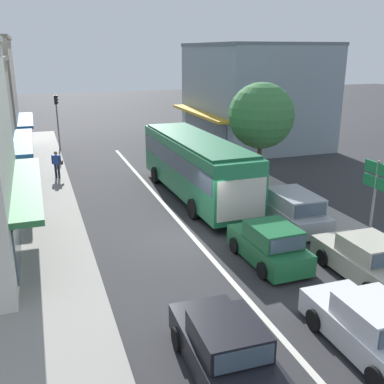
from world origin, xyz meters
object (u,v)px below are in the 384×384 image
Objects in this scene: street_tree_right at (261,116)px; pedestrian_with_handbag_near at (57,163)px; parked_sedan_kerb_third at (234,176)px; hatchback_queue_far_back at (269,245)px; directional_road_sign at (376,184)px; city_bus at (195,163)px; sedan_queue_gap_filler at (227,351)px; parked_wagon_kerb_second at (291,209)px; traffic_light_downstreet at (57,113)px; parked_sedan_kerb_front at (367,260)px; parked_sedan_kerb_rear at (196,154)px; sedan_adjacent_lane_trail at (372,329)px.

street_tree_right is 3.63× the size of pedestrian_with_handbag_near.
pedestrian_with_handbag_near is at bearing 152.36° from parked_sedan_kerb_third.
directional_road_sign reaches higher than hatchback_queue_far_back.
city_bus is 13.84m from sedan_queue_gap_filler.
parked_wagon_kerb_second is 1.07× the size of parked_sedan_kerb_third.
street_tree_right reaches higher than sedan_queue_gap_filler.
parked_wagon_kerb_second is at bearing 47.84° from hatchback_queue_far_back.
directional_road_sign is at bearing -66.39° from traffic_light_downstreet.
parked_sedan_kerb_front is at bearing -97.47° from street_tree_right.
pedestrian_with_handbag_near is at bearing 130.38° from parked_wagon_kerb_second.
parked_sedan_kerb_rear is at bearing 96.21° from directional_road_sign.
traffic_light_downstreet is (-6.01, 23.29, 2.15)m from hatchback_queue_far_back.
parked_wagon_kerb_second is 4.12m from directional_road_sign.
traffic_light_downstreet reaches higher than parked_sedan_kerb_third.
sedan_queue_gap_filler is 9.68m from directional_road_sign.
sedan_adjacent_lane_trail is 1.00× the size of traffic_light_downstreet.
city_bus is 3.11m from parked_sedan_kerb_third.
hatchback_queue_far_back reaches higher than sedan_adjacent_lane_trail.
sedan_queue_gap_filler is at bearing -106.59° from city_bus.
pedestrian_with_handbag_near is (-2.80, 19.11, 0.40)m from sedan_queue_gap_filler.
sedan_queue_gap_filler is (-3.89, -5.02, -0.05)m from hatchback_queue_far_back.
sedan_queue_gap_filler is 0.72× the size of street_tree_right.
sedan_queue_gap_filler is 0.93× the size of parked_wagon_kerb_second.
parked_sedan_kerb_rear is at bearing 6.91° from pedestrian_with_handbag_near.
traffic_light_downstreet reaches higher than sedan_adjacent_lane_trail.
directional_road_sign reaches higher than parked_sedan_kerb_front.
sedan_queue_gap_filler is 21.26m from parked_sedan_kerb_rear.
sedan_adjacent_lane_trail is at bearing -97.14° from parked_sedan_kerb_rear.
traffic_light_downstreet is at bearing 124.34° from street_tree_right.
traffic_light_downstreet is (-8.74, 20.27, 2.11)m from parked_wagon_kerb_second.
directional_road_sign is at bearing 50.53° from sedan_adjacent_lane_trail.
parked_wagon_kerb_second is at bearing 50.49° from sedan_queue_gap_filler.
hatchback_queue_far_back is 4.74m from directional_road_sign.
traffic_light_downstreet is 9.39m from pedestrian_with_handbag_near.
hatchback_queue_far_back is at bearing 52.18° from sedan_queue_gap_filler.
parked_sedan_kerb_rear is 1.18× the size of directional_road_sign.
street_tree_right is (-0.28, 8.89, 1.40)m from directional_road_sign.
pedestrian_with_handbag_near is (-0.69, -9.19, -1.79)m from traffic_light_downstreet.
city_bus is 1.85× the size of street_tree_right.
street_tree_right is at bearing -77.96° from parked_sedan_kerb_rear.
pedestrian_with_handbag_near reaches higher than hatchback_queue_far_back.
city_bus is 6.69× the size of pedestrian_with_handbag_near.
sedan_adjacent_lane_trail is 14.87m from parked_sedan_kerb_third.
parked_sedan_kerb_front is 26.95m from traffic_light_downstreet.
city_bus is 13.71m from sedan_adjacent_lane_trail.
parked_sedan_kerb_third is at bearing -88.75° from parked_sedan_kerb_rear.
city_bus is 2.57× the size of parked_sedan_kerb_third.
city_bus is at bearing 73.41° from sedan_queue_gap_filler.
hatchback_queue_far_back reaches higher than parked_sedan_kerb_rear.
sedan_adjacent_lane_trail is 0.99× the size of parked_sedan_kerb_third.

